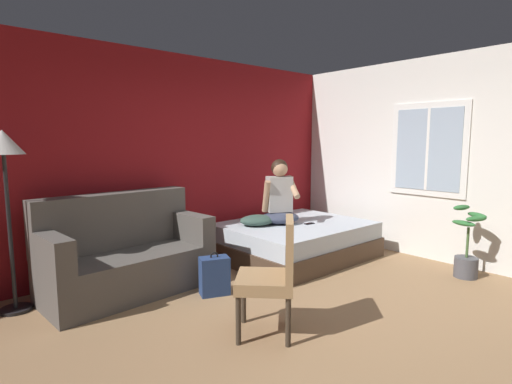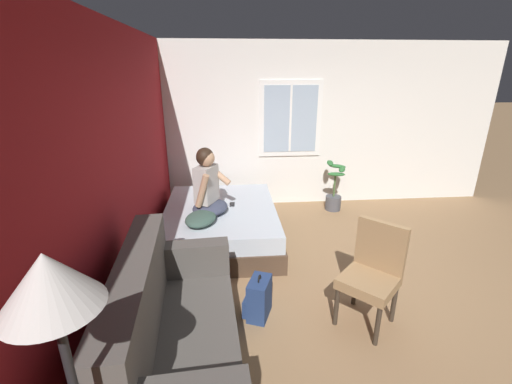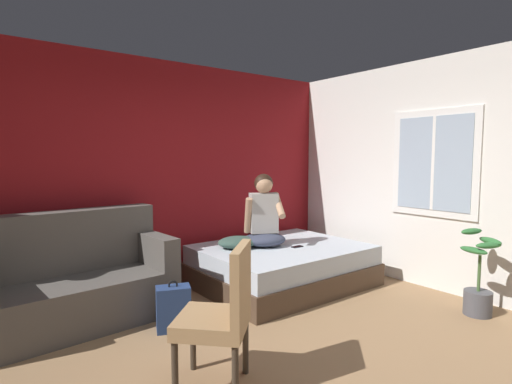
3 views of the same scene
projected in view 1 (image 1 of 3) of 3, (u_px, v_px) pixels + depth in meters
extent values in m
plane|color=#93704C|center=(321.00, 325.00, 3.48)|extent=(40.00, 40.00, 0.00)
cube|color=maroon|center=(172.00, 160.00, 5.21)|extent=(10.30, 0.16, 2.70)
cube|color=silver|center=(461.00, 161.00, 5.09)|extent=(0.16, 6.31, 2.70)
cube|color=white|center=(428.00, 150.00, 5.31)|extent=(0.02, 1.04, 1.24)
cube|color=#9EB2C6|center=(427.00, 150.00, 5.30)|extent=(0.01, 0.88, 1.08)
cube|color=white|center=(427.00, 150.00, 5.30)|extent=(0.01, 0.04, 1.08)
cube|color=#4C3828|center=(295.00, 248.00, 5.52)|extent=(1.97, 1.55, 0.26)
cube|color=silver|center=(295.00, 231.00, 5.49)|extent=(1.91, 1.50, 0.22)
cube|color=#514C47|center=(130.00, 272.00, 4.21)|extent=(1.75, 0.91, 0.44)
cube|color=#514C47|center=(114.00, 220.00, 4.36)|extent=(1.71, 0.35, 0.60)
cube|color=#514C47|center=(50.00, 251.00, 3.63)|extent=(0.23, 0.81, 0.32)
cube|color=#514C47|center=(188.00, 226.00, 4.69)|extent=(0.23, 0.81, 0.32)
cylinder|color=#382D23|center=(244.00, 301.00, 3.52)|extent=(0.04, 0.04, 0.40)
cylinder|color=#382D23|center=(238.00, 320.00, 3.13)|extent=(0.04, 0.04, 0.40)
cylinder|color=#382D23|center=(288.00, 302.00, 3.49)|extent=(0.04, 0.04, 0.40)
cylinder|color=#382D23|center=(288.00, 322.00, 3.10)|extent=(0.04, 0.04, 0.40)
cube|color=#9E7A51|center=(265.00, 282.00, 3.28)|extent=(0.65, 0.65, 0.10)
cube|color=#9E7A51|center=(289.00, 248.00, 3.23)|extent=(0.37, 0.37, 0.48)
ellipsoid|color=#383D51|center=(280.00, 218.00, 5.44)|extent=(0.66, 0.62, 0.16)
cube|color=#B2ADA8|center=(279.00, 194.00, 5.44)|extent=(0.38, 0.32, 0.48)
cylinder|color=tan|center=(266.00, 196.00, 5.34)|extent=(0.16, 0.23, 0.44)
cylinder|color=tan|center=(293.00, 187.00, 5.40)|extent=(0.23, 0.37, 0.29)
sphere|color=tan|center=(280.00, 169.00, 5.38)|extent=(0.21, 0.21, 0.21)
ellipsoid|color=black|center=(279.00, 168.00, 5.40)|extent=(0.30, 0.30, 0.23)
cube|color=navy|center=(214.00, 276.00, 4.16)|extent=(0.34, 0.28, 0.40)
cube|color=navy|center=(212.00, 281.00, 4.28)|extent=(0.24, 0.13, 0.18)
torus|color=black|center=(214.00, 256.00, 4.14)|extent=(0.09, 0.05, 0.09)
ellipsoid|color=#385147|center=(257.00, 220.00, 5.32)|extent=(0.57, 0.49, 0.14)
cube|color=black|center=(309.00, 224.00, 5.41)|extent=(0.15, 0.07, 0.01)
cylinder|color=black|center=(16.00, 309.00, 3.78)|extent=(0.28, 0.28, 0.03)
cylinder|color=black|center=(10.00, 233.00, 3.69)|extent=(0.04, 0.04, 1.45)
cone|color=silver|center=(3.00, 142.00, 3.58)|extent=(0.36, 0.36, 0.22)
cylinder|color=#4C4C51|center=(466.00, 267.00, 4.70)|extent=(0.26, 0.26, 0.24)
cylinder|color=#426033|center=(468.00, 242.00, 4.66)|extent=(0.03, 0.03, 0.36)
ellipsoid|color=#2D6B33|center=(464.00, 223.00, 4.58)|extent=(0.15, 0.29, 0.06)
ellipsoid|color=#2D6B33|center=(477.00, 215.00, 4.64)|extent=(0.22, 0.29, 0.06)
ellipsoid|color=#2D6B33|center=(462.00, 207.00, 4.70)|extent=(0.29, 0.15, 0.06)
ellipsoid|color=#2D6B33|center=(476.00, 219.00, 4.53)|extent=(0.30, 0.21, 0.06)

